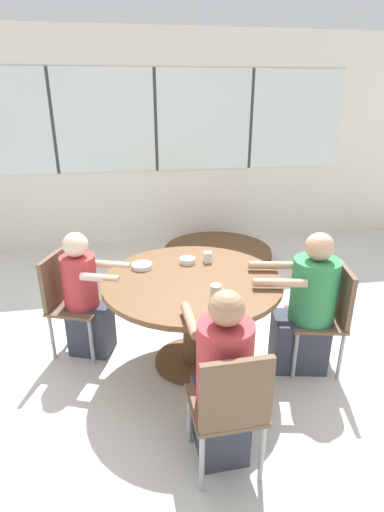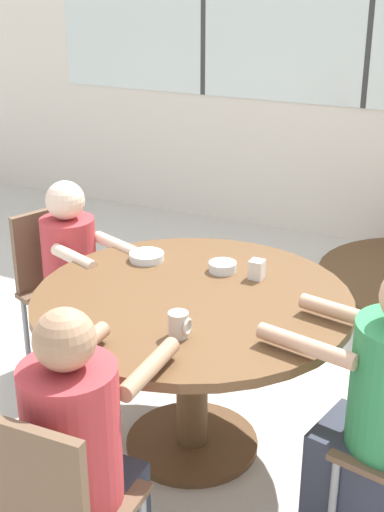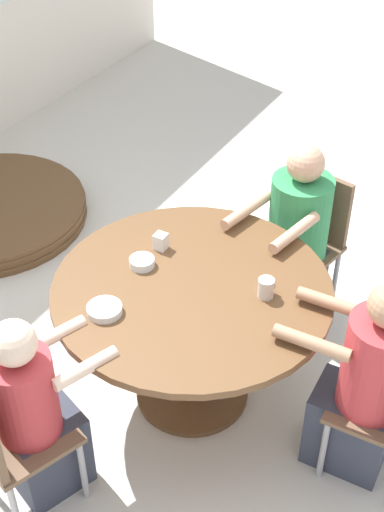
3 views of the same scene
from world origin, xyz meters
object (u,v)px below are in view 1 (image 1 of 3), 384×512
Objects in this scene: coffee_mug at (216,292)px; bowl_white_shallow at (187,261)px; person_woman_green_shirt at (86,300)px; milk_carton_small at (208,257)px; chair_for_woman_green_shirt at (67,296)px; folded_table_stack at (217,254)px; bowl_cereal at (142,266)px; chair_for_man_blue_shirt at (329,310)px; person_man_teal_shirt at (222,384)px; chair_for_man_teal_shirt at (230,404)px; person_man_blue_shirt at (306,310)px.

coffee_mug reaches higher than bowl_white_shallow.
milk_carton_small is (1.00, -0.03, 0.32)m from person_woman_green_shirt.
folded_table_stack is at bearing 156.33° from chair_for_woman_green_shirt.
folded_table_stack is (0.67, 1.78, -0.70)m from bowl_white_shallow.
bowl_cereal is (-0.54, -0.03, -0.03)m from milk_carton_small.
person_woman_green_shirt is (-1.85, 0.52, -0.02)m from chair_for_man_blue_shirt.
person_woman_green_shirt is at bearing 172.78° from bowl_cereal.
coffee_mug is (0.93, -0.64, 0.32)m from person_woman_green_shirt.
chair_for_woman_green_shirt is 0.81× the size of person_woman_green_shirt.
person_man_teal_shirt is at bearing -97.46° from milk_carton_small.
person_woman_green_shirt is 10.72× the size of coffee_mug.
folded_table_stack is at bearing 60.18° from bowl_cereal.
chair_for_woman_green_shirt is 1.60m from person_man_teal_shirt.
chair_for_woman_green_shirt is 8.65× the size of coffee_mug.
chair_for_man_blue_shirt is at bearing -18.32° from bowl_cereal.
person_man_teal_shirt is 0.63m from coffee_mug.
bowl_cereal is at bearing 99.95° from chair_for_woman_green_shirt.
bowl_cereal is (0.62, -0.12, 0.27)m from chair_for_woman_green_shirt.
person_woman_green_shirt is at bearing 123.90° from person_man_teal_shirt.
milk_carton_small is 2.00m from folded_table_stack.
coffee_mug reaches higher than milk_carton_small.
chair_for_man_blue_shirt is 0.97m from coffee_mug.
person_man_teal_shirt is at bearing -98.78° from coffee_mug.
chair_for_man_blue_shirt is at bearing -26.06° from bowl_white_shallow.
coffee_mug is at bearing 79.55° from person_man_teal_shirt.
chair_for_man_blue_shirt is 1.30m from chair_for_man_teal_shirt.
person_man_blue_shirt reaches higher than chair_for_man_blue_shirt.
coffee_mug is 0.75m from bowl_cereal.
chair_for_man_blue_shirt is 0.77× the size of person_man_teal_shirt.
folded_table_stack is at bearing 76.54° from coffee_mug.
chair_for_woman_green_shirt is 2.42m from folded_table_stack.
chair_for_woman_green_shirt is 0.76× the size of person_man_blue_shirt.
chair_for_woman_green_shirt is 0.69m from bowl_cereal.
person_man_blue_shirt is at bearing -85.60° from folded_table_stack.
person_man_teal_shirt is (-0.00, 0.17, -0.01)m from chair_for_man_teal_shirt.
bowl_white_shallow is (-0.02, 1.33, 0.27)m from chair_for_man_teal_shirt.
chair_for_man_blue_shirt is at bearing -81.55° from folded_table_stack.
bowl_white_shallow is (0.84, -0.02, 0.30)m from person_woman_green_shirt.
chair_for_man_teal_shirt is 9.88× the size of milk_carton_small.
milk_carton_small is at bearing 83.71° from coffee_mug.
folded_table_stack is at bearing 160.04° from person_woman_green_shirt.
person_man_teal_shirt is 1.20m from bowl_white_shallow.
person_man_blue_shirt is at bearing -33.79° from milk_carton_small.
chair_for_man_teal_shirt is 0.76× the size of person_man_blue_shirt.
person_man_teal_shirt is (1.00, -1.25, -0.01)m from chair_for_woman_green_shirt.
chair_for_man_teal_shirt is 8.65× the size of coffee_mug.
chair_for_man_teal_shirt is 6.83× the size of bowl_white_shallow.
chair_for_woman_green_shirt is 0.61× the size of folded_table_stack.
coffee_mug reaches higher than folded_table_stack.
chair_for_man_teal_shirt is (1.01, -1.41, 0.00)m from chair_for_woman_green_shirt.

